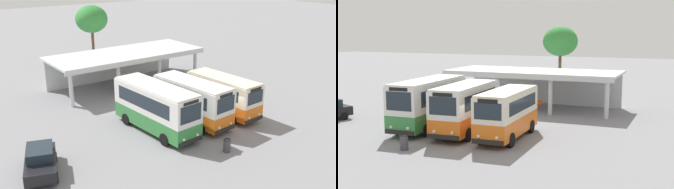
{
  "view_description": "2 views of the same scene",
  "coord_description": "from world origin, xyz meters",
  "views": [
    {
      "loc": [
        -19.39,
        -19.01,
        11.91
      ],
      "look_at": [
        -1.55,
        4.91,
        1.53
      ],
      "focal_mm": 40.79,
      "sensor_mm": 36.0,
      "label": 1
    },
    {
      "loc": [
        12.76,
        -24.32,
        7.02
      ],
      "look_at": [
        0.73,
        4.07,
        2.53
      ],
      "focal_mm": 47.74,
      "sensor_mm": 36.0,
      "label": 2
    }
  ],
  "objects": [
    {
      "name": "waiting_chair_end_by_column",
      "position": [
        -2.19,
        12.5,
        0.52
      ],
      "size": [
        0.44,
        0.44,
        0.86
      ],
      "color": "slate",
      "rests_on": "ground"
    },
    {
      "name": "terminal_canopy",
      "position": [
        -0.49,
        14.08,
        2.67
      ],
      "size": [
        15.29,
        6.16,
        3.4
      ],
      "color": "silver",
      "rests_on": "ground"
    },
    {
      "name": "litter_bin_apron",
      "position": [
        -2.71,
        -3.16,
        0.46
      ],
      "size": [
        0.49,
        0.49,
        0.9
      ],
      "color": "#3F3F47",
      "rests_on": "ground"
    },
    {
      "name": "waiting_chair_second_from_end",
      "position": [
        -1.57,
        12.52,
        0.52
      ],
      "size": [
        0.44,
        0.44,
        0.86
      ],
      "color": "slate",
      "rests_on": "ground"
    },
    {
      "name": "city_bus_nearest_orange",
      "position": [
        -4.55,
        2.4,
        1.94
      ],
      "size": [
        2.66,
        7.75,
        3.54
      ],
      "color": "black",
      "rests_on": "ground"
    },
    {
      "name": "waiting_chair_fourth_seat",
      "position": [
        -0.31,
        12.49,
        0.52
      ],
      "size": [
        0.44,
        0.44,
        0.86
      ],
      "color": "slate",
      "rests_on": "ground"
    },
    {
      "name": "city_bus_second_in_row",
      "position": [
        -1.39,
        2.01,
        1.86
      ],
      "size": [
        2.72,
        7.01,
        3.38
      ],
      "color": "black",
      "rests_on": "ground"
    },
    {
      "name": "parked_car_flank",
      "position": [
        -13.49,
        1.49,
        0.83
      ],
      "size": [
        3.0,
        4.36,
        1.62
      ],
      "color": "black",
      "rests_on": "ground"
    },
    {
      "name": "ground_plane",
      "position": [
        0.0,
        0.0,
        0.0
      ],
      "size": [
        180.0,
        180.0,
        0.0
      ],
      "primitive_type": "plane",
      "color": "gray"
    },
    {
      "name": "waiting_chair_fifth_seat",
      "position": [
        0.31,
        12.57,
        0.52
      ],
      "size": [
        0.44,
        0.44,
        0.86
      ],
      "color": "slate",
      "rests_on": "ground"
    },
    {
      "name": "city_bus_middle_cream",
      "position": [
        1.76,
        1.84,
        1.76
      ],
      "size": [
        2.44,
        6.72,
        3.18
      ],
      "color": "black",
      "rests_on": "ground"
    },
    {
      "name": "waiting_chair_middle_seat",
      "position": [
        -0.94,
        12.6,
        0.52
      ],
      "size": [
        0.44,
        0.44,
        0.86
      ],
      "color": "slate",
      "rests_on": "ground"
    },
    {
      "name": "roadside_tree_behind_canopy",
      "position": [
        -0.31,
        21.07,
        5.78
      ],
      "size": [
        3.64,
        3.64,
        7.37
      ],
      "color": "brown",
      "rests_on": "ground"
    }
  ]
}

